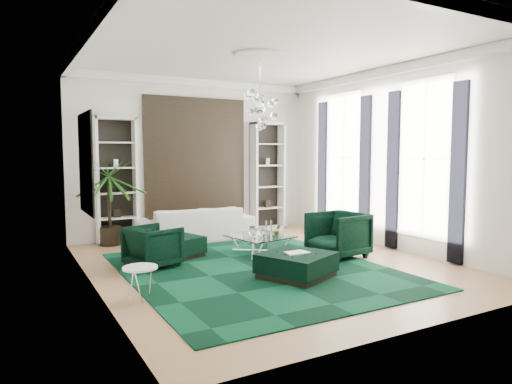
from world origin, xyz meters
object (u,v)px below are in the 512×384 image
coffee_table (260,245)px  ottoman_front (296,265)px  palm (109,189)px  side_table (140,284)px  armchair_left (153,246)px  armchair_right (338,235)px  ottoman_side (173,247)px  sofa (194,224)px

coffee_table → ottoman_front: size_ratio=1.05×
coffee_table → palm: 3.55m
side_table → palm: 4.21m
side_table → palm: palm is taller
armchair_left → side_table: (-0.67, -1.69, -0.14)m
armchair_right → ottoman_side: armchair_right is taller
side_table → sofa: bearing=58.8°
ottoman_side → armchair_right: bearing=-27.9°
sofa → armchair_left: sofa is taller
ottoman_front → side_table: (-2.50, 0.10, 0.02)m
ottoman_side → ottoman_front: size_ratio=0.91×
ottoman_front → side_table: size_ratio=2.14×
armchair_right → ottoman_front: (-1.52, -0.84, -0.24)m
coffee_table → ottoman_front: ottoman_front is taller
palm → armchair_left: bearing=-83.5°
armchair_left → side_table: armchair_left is taller
armchair_right → ottoman_side: 3.18m
ottoman_front → palm: (-2.10, 4.17, 1.03)m
armchair_right → sofa: bearing=-154.4°
side_table → palm: (0.40, 4.07, 1.00)m
armchair_right → armchair_left: bearing=-112.2°
armchair_left → palm: (-0.27, 2.38, 0.86)m
sofa → ottoman_front: size_ratio=2.58×
coffee_table → palm: bearing=135.9°
armchair_left → armchair_right: (3.35, -0.96, 0.07)m
coffee_table → side_table: side_table is taller
ottoman_front → coffee_table: bearing=79.3°
ottoman_side → ottoman_front: (1.28, -2.32, -0.00)m
sofa → palm: bearing=-10.6°
armchair_left → coffee_table: (2.17, 0.02, -0.19)m
side_table → ottoman_front: bearing=-2.3°
armchair_left → ottoman_side: (0.54, 0.53, -0.17)m
ottoman_side → side_table: size_ratio=1.94×
ottoman_front → palm: size_ratio=0.41×
side_table → armchair_left: bearing=68.3°
sofa → armchair_left: size_ratio=3.21×
ottoman_side → coffee_table: bearing=-17.5°
coffee_table → palm: (-2.44, 2.36, 1.04)m
sofa → armchair_left: (-1.54, -1.96, -0.01)m
sofa → coffee_table: size_ratio=2.45×
armchair_right → palm: palm is taller
ottoman_side → palm: (-0.81, 1.85, 1.02)m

